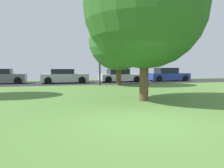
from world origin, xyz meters
name	(u,v)px	position (x,y,z in m)	size (l,w,h in m)	color
ground_plane	(145,122)	(0.00, 0.00, 0.00)	(44.00, 44.00, 0.00)	#547F38
road_strip	(79,83)	(0.00, 16.00, 0.00)	(44.00, 6.40, 0.01)	#28282B
oak_tree_right	(119,40)	(2.90, 11.91, 3.74)	(5.01, 5.01, 6.25)	brown
maple_tree_far	(145,7)	(1.52, 3.54, 4.15)	(5.42, 5.42, 6.86)	brown
parked_car_grey	(2,77)	(-6.94, 16.30, 0.64)	(4.05, 1.95, 1.38)	slate
parked_car_silver	(64,77)	(-1.39, 15.63, 0.63)	(4.35, 2.04, 1.35)	#B7B7BC
parked_car_white	(120,76)	(4.16, 15.71, 0.62)	(4.17, 2.08, 1.34)	white
parked_car_blue	(167,75)	(9.71, 15.83, 0.66)	(4.44, 2.09, 1.46)	#233893
street_lamp_post	(100,58)	(1.34, 12.20, 2.25)	(0.14, 0.14, 4.50)	#2D2D33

